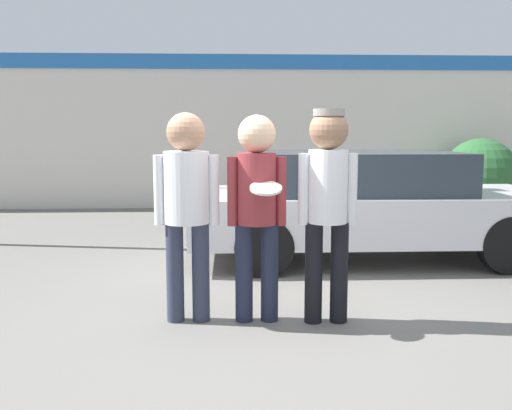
{
  "coord_description": "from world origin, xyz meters",
  "views": [
    {
      "loc": [
        -0.37,
        -4.79,
        1.64
      ],
      "look_at": [
        -0.15,
        0.12,
        0.99
      ],
      "focal_mm": 40.0,
      "sensor_mm": 36.0,
      "label": 1
    }
  ],
  "objects": [
    {
      "name": "parked_car_near",
      "position": [
        1.39,
        2.34,
        0.71
      ],
      "size": [
        4.53,
        1.92,
        1.37
      ],
      "color": "silver",
      "rests_on": "ground"
    },
    {
      "name": "shrub",
      "position": [
        4.65,
        6.39,
        0.74
      ],
      "size": [
        1.48,
        1.48,
        1.48
      ],
      "color": "#285B2D",
      "rests_on": "ground"
    },
    {
      "name": "person_right",
      "position": [
        0.45,
        -0.09,
        1.1
      ],
      "size": [
        0.5,
        0.33,
        1.81
      ],
      "color": "black",
      "rests_on": "ground"
    },
    {
      "name": "person_left",
      "position": [
        -0.74,
        -0.0,
        1.08
      ],
      "size": [
        0.55,
        0.38,
        1.79
      ],
      "color": "#2D3347",
      "rests_on": "ground"
    },
    {
      "name": "storefront_building",
      "position": [
        0.0,
        7.32,
        1.62
      ],
      "size": [
        24.0,
        0.22,
        3.19
      ],
      "color": "silver",
      "rests_on": "ground"
    },
    {
      "name": "person_middle_with_frisbee",
      "position": [
        -0.14,
        -0.03,
        1.06
      ],
      "size": [
        0.5,
        0.53,
        1.77
      ],
      "color": "#1E2338",
      "rests_on": "ground"
    },
    {
      "name": "ground_plane",
      "position": [
        0.0,
        0.0,
        0.0
      ],
      "size": [
        56.0,
        56.0,
        0.0
      ],
      "primitive_type": "plane",
      "color": "#66635E"
    }
  ]
}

